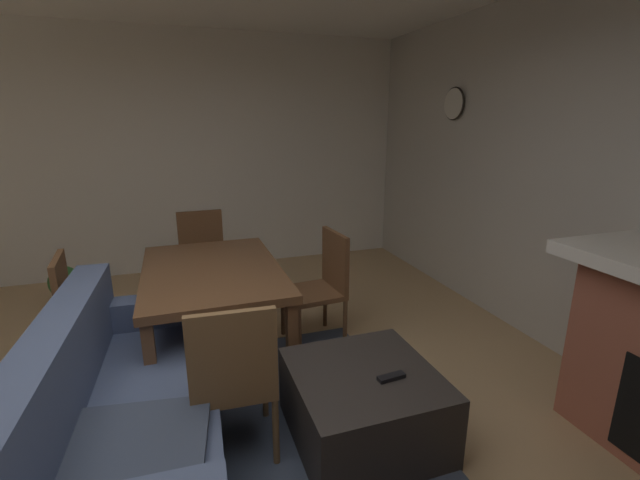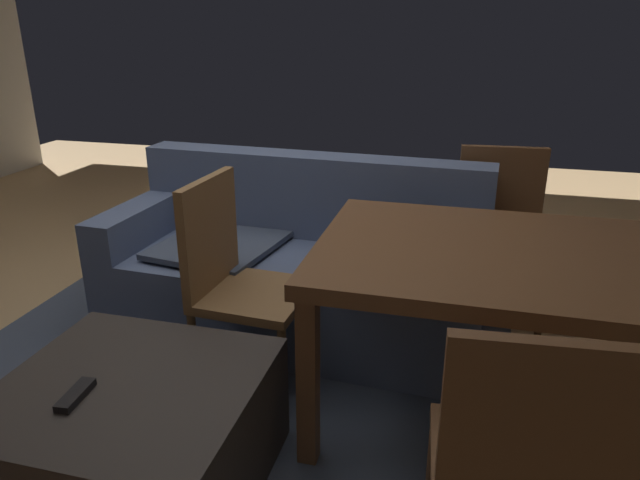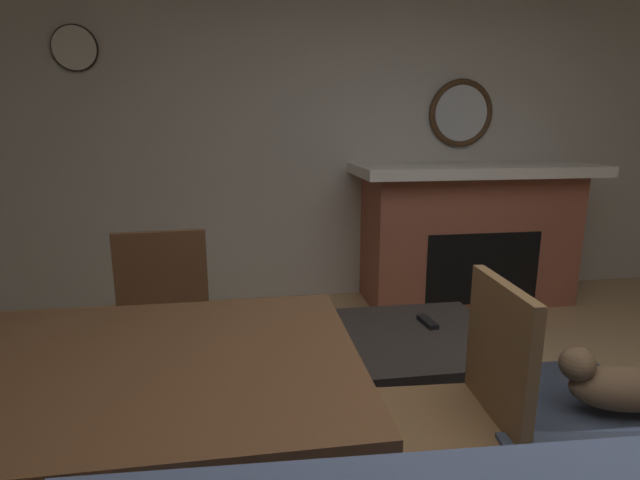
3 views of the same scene
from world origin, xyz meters
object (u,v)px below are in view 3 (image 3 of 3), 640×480
Objects in this scene: fireplace at (469,233)px; tv_remote at (428,322)px; dining_table at (120,386)px; dining_chair_west at (465,397)px; round_wall_mirror at (461,113)px; wall_clock at (75,48)px; dining_chair_south at (163,319)px; ottoman_coffee_table at (412,375)px; small_dog at (618,384)px.

fireplace is 1.70m from tv_remote.
dining_chair_west is at bearing 179.72° from dining_table.
fireplace is at bearing 90.00° from round_wall_mirror.
tv_remote is 0.49× the size of wall_clock.
tv_remote is 0.17× the size of dining_chair_south.
tv_remote is (-0.11, -0.11, 0.23)m from ottoman_coffee_table.
ottoman_coffee_table is 0.28m from tv_remote.
dining_chair_west is at bearing 64.65° from fireplace.
ottoman_coffee_table is (1.00, 1.56, -0.35)m from fireplace.
dining_table is 2.97m from wall_clock.
dining_chair_west is at bearing 126.23° from wall_clock.
dining_table is at bearing 45.92° from fireplace.
fireplace is 3.45× the size of round_wall_mirror.
dining_chair_west is at bearing 26.40° from small_dog.
wall_clock is (2.06, -1.73, 1.52)m from tv_remote.
fireplace is 3.16m from dining_table.
round_wall_mirror reaches higher than small_dog.
fireplace reaches higher than tv_remote.
wall_clock is (2.96, -0.29, 1.39)m from fireplace.
dining_chair_west is 3.49m from wall_clock.
wall_clock is at bearing -65.84° from dining_chair_south.
dining_table is (2.20, 2.27, 0.09)m from fireplace.
tv_remote is 1.56m from dining_table.
small_dog is (-2.20, 0.36, -0.34)m from dining_chair_south.
fireplace is 3.07× the size of small_dog.
tv_remote is 0.17× the size of dining_chair_west.
dining_chair_west reaches higher than small_dog.
dining_table is 2.30m from small_dog.
fireplace is 2.28× the size of ottoman_coffee_table.
dining_chair_south is (1.32, -0.06, 0.08)m from tv_remote.
fireplace is 5.77× the size of wall_clock.
dining_chair_south is at bearing 37.08° from round_wall_mirror.
tv_remote is at bearing -19.04° from small_dog.
dining_table is at bearing 13.48° from small_dog.
tv_remote is 1.32m from dining_chair_south.
dining_chair_south is at bearing 114.16° from wall_clock.
ottoman_coffee_table is 0.79m from dining_chair_west.
round_wall_mirror reaches higher than tv_remote.
small_dog is at bearing 169.08° from ottoman_coffee_table.
wall_clock reaches higher than tv_remote.
dining_chair_south reaches higher than dining_table.
dining_chair_west is (-1.12, 0.01, -0.14)m from dining_table.
round_wall_mirror is 0.66× the size of ottoman_coffee_table.
small_dog is at bearing -166.52° from dining_table.
wall_clock reaches higher than fireplace.
dining_chair_south is 2.33m from wall_clock.
small_dog is at bearing 89.68° from fireplace.
dining_chair_south is at bearing -89.50° from dining_table.
dining_chair_south is at bearing -38.37° from dining_chair_west.
ottoman_coffee_table is at bearing -96.00° from dining_chair_west.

